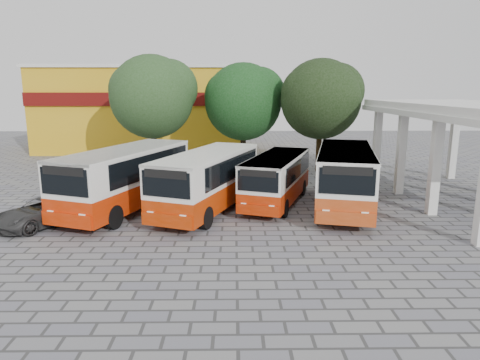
{
  "coord_description": "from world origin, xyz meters",
  "views": [
    {
      "loc": [
        -1.96,
        -18.55,
        6.13
      ],
      "look_at": [
        -1.66,
        3.09,
        1.5
      ],
      "focal_mm": 32.0,
      "sensor_mm": 36.0,
      "label": 1
    }
  ],
  "objects_px": {
    "bus_far_right": "(345,174)",
    "parked_car": "(44,212)",
    "bus_centre_left": "(208,178)",
    "bus_centre_right": "(277,176)",
    "bus_far_left": "(126,175)"
  },
  "relations": [
    {
      "from": "bus_centre_right",
      "to": "bus_far_right",
      "type": "distance_m",
      "value": 3.56
    },
    {
      "from": "bus_centre_right",
      "to": "bus_far_right",
      "type": "xyz_separation_m",
      "value": [
        3.41,
        -0.96,
        0.29
      ]
    },
    {
      "from": "bus_far_left",
      "to": "bus_centre_right",
      "type": "bearing_deg",
      "value": 28.8
    },
    {
      "from": "bus_centre_left",
      "to": "bus_centre_right",
      "type": "relative_size",
      "value": 1.15
    },
    {
      "from": "bus_far_left",
      "to": "bus_centre_left",
      "type": "bearing_deg",
      "value": 17.27
    },
    {
      "from": "bus_far_left",
      "to": "parked_car",
      "type": "relative_size",
      "value": 2.1
    },
    {
      "from": "bus_centre_left",
      "to": "bus_centre_right",
      "type": "height_order",
      "value": "bus_centre_left"
    },
    {
      "from": "bus_far_right",
      "to": "bus_centre_left",
      "type": "bearing_deg",
      "value": -163.15
    },
    {
      "from": "bus_far_right",
      "to": "parked_car",
      "type": "xyz_separation_m",
      "value": [
        -14.43,
        -2.58,
        -1.18
      ]
    },
    {
      "from": "bus_centre_right",
      "to": "bus_far_right",
      "type": "relative_size",
      "value": 0.85
    },
    {
      "from": "bus_far_left",
      "to": "bus_far_right",
      "type": "distance_m",
      "value": 11.21
    },
    {
      "from": "bus_centre_left",
      "to": "bus_centre_right",
      "type": "bearing_deg",
      "value": 41.74
    },
    {
      "from": "bus_centre_left",
      "to": "bus_centre_right",
      "type": "distance_m",
      "value": 3.9
    },
    {
      "from": "bus_centre_left",
      "to": "bus_far_right",
      "type": "xyz_separation_m",
      "value": [
        7.06,
        0.41,
        0.06
      ]
    },
    {
      "from": "parked_car",
      "to": "bus_centre_right",
      "type": "bearing_deg",
      "value": 52.03
    }
  ]
}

